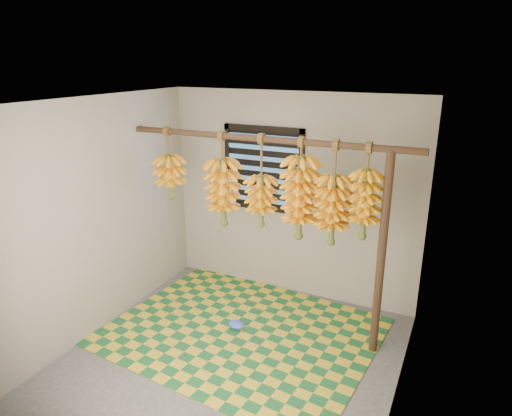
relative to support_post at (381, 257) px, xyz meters
The scene contains 16 objects.
floor 1.71m from the support_post, 149.74° to the right, with size 3.00×3.00×0.01m, color #494949.
ceiling 1.98m from the support_post, 149.74° to the right, with size 3.00×3.00×0.01m, color silver.
wall_back 1.46m from the support_post, 146.14° to the left, with size 3.00×0.01×2.40m, color gray.
wall_left 2.80m from the support_post, 165.49° to the right, with size 0.01×3.00×2.40m, color gray.
wall_right 0.79m from the support_post, 66.46° to the right, with size 0.01×3.00×2.40m, color gray.
window 1.80m from the support_post, 153.40° to the left, with size 1.00×0.04×1.00m.
hanging_pole 1.56m from the support_post, behind, with size 0.06×0.06×3.00m, color #452C1F.
support_post is the anchor object (origin of this frame).
woven_mat 1.66m from the support_post, 168.13° to the right, with size 2.64×2.11×0.01m, color #1B5C2C.
plastic_bag 1.70m from the support_post, behind, with size 0.19×0.14×0.08m, color #405BF0.
banana_bunch_a 2.36m from the support_post, behind, with size 0.32×0.32×0.78m.
banana_bunch_b 1.70m from the support_post, behind, with size 0.35×0.35×0.99m.
banana_bunch_c 1.27m from the support_post, behind, with size 0.32×0.32×0.94m.
banana_bunch_d 0.93m from the support_post, behind, with size 0.35×0.35×1.00m.
banana_bunch_e 0.62m from the support_post, behind, with size 0.33×0.33×1.00m.
banana_bunch_f 0.52m from the support_post, behind, with size 0.28×0.28×0.90m.
Camera 1 is at (1.81, -3.24, 2.74)m, focal length 32.00 mm.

